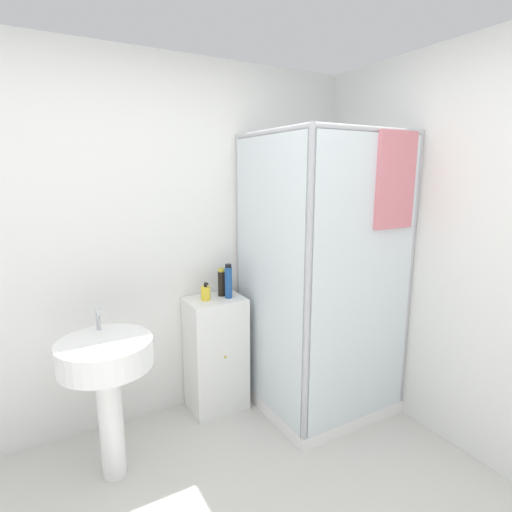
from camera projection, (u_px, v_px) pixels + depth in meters
wall_back at (132, 246)px, 2.68m from camera, size 6.40×0.06×2.50m
shower_enclosure at (319, 339)px, 2.91m from camera, size 0.90×0.93×2.00m
vanity_cabinet at (216, 354)px, 2.94m from camera, size 0.41×0.33×0.85m
sink at (107, 370)px, 2.21m from camera, size 0.51×0.51×0.97m
soap_dispenser at (206, 293)px, 2.80m from camera, size 0.07×0.07×0.13m
shampoo_bottle_tall_black at (222, 282)px, 2.89m from camera, size 0.05×0.05×0.20m
shampoo_bottle_blue at (228, 282)px, 2.84m from camera, size 0.05×0.05×0.25m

